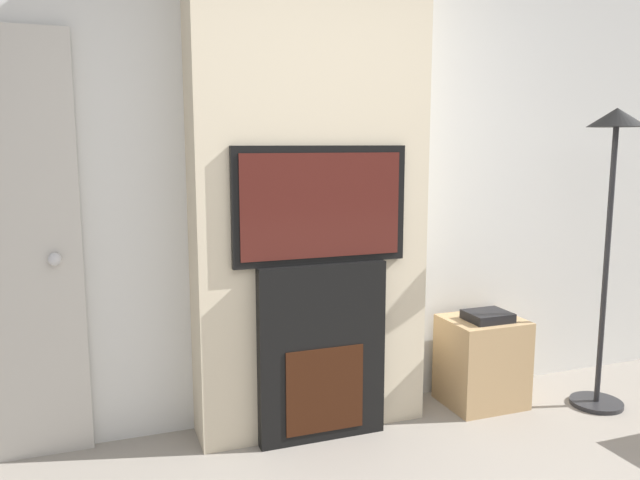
# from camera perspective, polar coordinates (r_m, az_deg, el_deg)

# --- Properties ---
(wall_back) EXTENTS (6.00, 0.06, 2.70)m
(wall_back) POSITION_cam_1_polar(r_m,az_deg,el_deg) (3.30, -1.96, 6.65)
(wall_back) COLOR silver
(wall_back) RESTS_ON ground_plane
(chimney_breast) EXTENTS (1.18, 0.30, 2.70)m
(chimney_breast) POSITION_cam_1_polar(r_m,az_deg,el_deg) (3.14, -0.94, 6.53)
(chimney_breast) COLOR beige
(chimney_breast) RESTS_ON ground_plane
(fireplace) EXTENTS (0.65, 0.15, 0.90)m
(fireplace) POSITION_cam_1_polar(r_m,az_deg,el_deg) (3.16, 0.01, -10.17)
(fireplace) COLOR black
(fireplace) RESTS_ON ground_plane
(television) EXTENTS (0.88, 0.07, 0.57)m
(television) POSITION_cam_1_polar(r_m,az_deg,el_deg) (3.00, 0.02, 3.21)
(television) COLOR black
(television) RESTS_ON fireplace
(floor_lamp) EXTENTS (0.30, 0.30, 1.66)m
(floor_lamp) POSITION_cam_1_polar(r_m,az_deg,el_deg) (3.72, 25.14, 4.66)
(floor_lamp) COLOR #262628
(floor_lamp) RESTS_ON ground_plane
(media_stand) EXTENTS (0.43, 0.37, 0.55)m
(media_stand) POSITION_cam_1_polar(r_m,az_deg,el_deg) (3.72, 14.59, -10.57)
(media_stand) COLOR tan
(media_stand) RESTS_ON ground_plane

